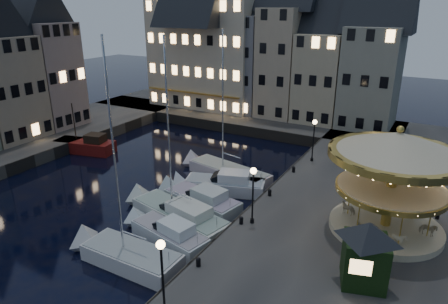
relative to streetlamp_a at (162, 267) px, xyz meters
The scene contains 31 objects.
ground 12.21m from the streetlamp_a, 128.66° to the left, with size 160.00×160.00×0.00m, color black.
quay_east 16.81m from the streetlamp_a, 65.61° to the left, with size 16.00×56.00×1.30m, color #474442.
quay_north 40.14m from the streetlamp_a, 112.33° to the left, with size 44.00×12.00×1.30m, color #474442.
quaywall_e 15.42m from the streetlamp_a, 94.57° to the left, with size 0.15×44.00×1.30m, color #47423A.
quaywall_n 33.86m from the streetlamp_a, 113.06° to the left, with size 48.00×0.15×1.30m, color #47423A.
quaywall_w 27.70m from the streetlamp_a, 156.42° to the left, with size 0.15×44.00×1.30m, color #47423A.
streetlamp_a is the anchor object (origin of this frame).
streetlamp_b 10.00m from the streetlamp_a, 90.00° to the left, with size 0.44×0.44×4.17m.
streetlamp_c 23.50m from the streetlamp_a, 90.00° to the left, with size 0.44×0.44×4.17m.
streetlamp_d 20.41m from the streetlamp_a, 56.39° to the left, with size 0.44×0.44×4.17m.
bollard_a 4.71m from the streetlamp_a, 98.53° to the left, with size 0.30×0.30×0.57m.
bollard_b 9.82m from the streetlamp_a, 93.61° to the left, with size 0.30×0.30×0.57m.
bollard_c 14.71m from the streetlamp_a, 92.37° to the left, with size 0.30×0.30×0.57m.
bollard_d 20.15m from the streetlamp_a, 91.72° to the left, with size 0.30×0.30×0.57m.
townhouse_na 47.41m from the streetlamp_a, 124.40° to the left, with size 5.50×8.00×12.80m.
townhouse_nb 44.62m from the streetlamp_a, 118.58° to the left, with size 6.16×8.00×13.80m.
townhouse_nc 42.13m from the streetlamp_a, 111.29° to the left, with size 6.82×8.00×14.80m.
townhouse_nd 40.47m from the streetlamp_a, 103.62° to the left, with size 5.50×8.00×15.80m.
townhouse_ne 39.38m from the streetlamp_a, 95.86° to the left, with size 6.16×8.00×12.80m.
townhouse_nf 39.29m from the streetlamp_a, 86.99° to the left, with size 6.82×8.00×13.80m.
townhouse_wc 38.99m from the streetlamp_a, 149.00° to the left, with size 8.80×5.50×14.20m.
hotel_corner 44.76m from the streetlamp_a, 118.53° to the left, with size 17.60×9.00×16.80m.
motorboat_a 7.70m from the streetlamp_a, 149.34° to the left, with size 7.64×2.54×12.84m.
motorboat_b 9.10m from the streetlamp_a, 127.13° to the left, with size 7.16×3.33×2.15m.
motorboat_c 11.63m from the streetlamp_a, 122.98° to the left, with size 9.62×4.42×12.75m.
motorboat_d 13.96m from the streetlamp_a, 115.76° to the left, with size 7.69×3.86×2.15m.
motorboat_e 16.97m from the streetlamp_a, 110.32° to the left, with size 8.02×4.52×2.15m.
motorboat_f 20.17m from the streetlamp_a, 110.65° to the left, with size 9.54×4.29×12.65m.
red_fishing_boat 29.60m from the streetlamp_a, 144.83° to the left, with size 7.14×3.80×5.74m.
carousel 16.02m from the streetlamp_a, 58.61° to the left, with size 8.43×8.43×7.38m.
ticket_kiosk 10.80m from the streetlamp_a, 41.97° to the left, with size 3.63×3.63×4.25m.
Camera 1 is at (17.51, -21.33, 15.69)m, focal length 32.00 mm.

